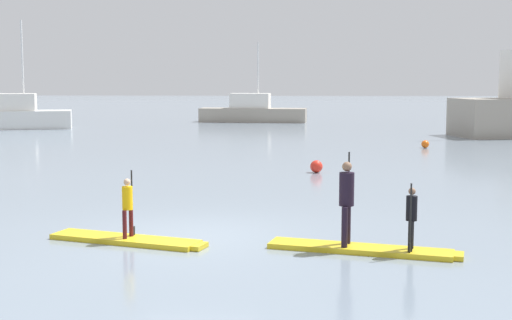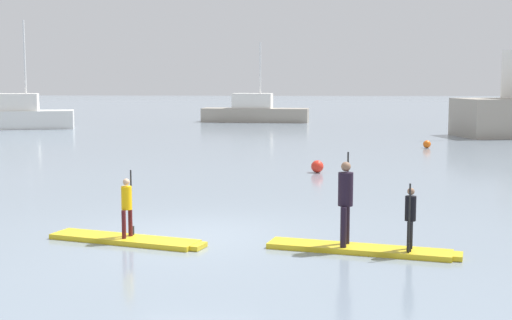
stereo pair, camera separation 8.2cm
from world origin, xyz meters
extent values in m
plane|color=gray|center=(0.00, 0.00, 0.00)|extent=(240.00, 240.00, 0.00)
cube|color=gold|center=(-1.32, -0.61, 0.05)|extent=(3.15, 1.57, 0.10)
cube|color=gold|center=(0.20, -1.09, 0.05)|extent=(0.37, 0.52, 0.09)
cylinder|color=#4C1419|center=(-1.21, -0.52, 0.38)|extent=(0.08, 0.08, 0.56)
cylinder|color=#4C1419|center=(-1.28, -0.75, 0.38)|extent=(0.08, 0.08, 0.56)
cylinder|color=#F2B20C|center=(-1.24, -0.63, 0.89)|extent=(0.26, 0.26, 0.46)
sphere|color=tan|center=(-1.24, -0.63, 1.20)|extent=(0.13, 0.13, 0.13)
cylinder|color=black|center=(-1.19, -0.47, 0.76)|extent=(0.03, 0.03, 1.32)
cube|color=black|center=(-1.19, -0.47, 0.19)|extent=(0.07, 0.14, 0.18)
cube|color=gold|center=(3.25, -1.13, 0.05)|extent=(3.47, 1.47, 0.10)
cube|color=gold|center=(4.95, -1.57, 0.05)|extent=(0.34, 0.49, 0.09)
cylinder|color=black|center=(3.04, -0.91, 0.48)|extent=(0.12, 0.12, 0.76)
cylinder|color=black|center=(2.96, -1.23, 0.48)|extent=(0.12, 0.12, 0.76)
cylinder|color=black|center=(3.00, -1.07, 1.17)|extent=(0.34, 0.34, 0.63)
sphere|color=#8C664C|center=(3.00, -1.07, 1.59)|extent=(0.18, 0.18, 0.18)
cylinder|color=black|center=(3.06, -0.87, 0.97)|extent=(0.03, 0.03, 1.75)
cube|color=black|center=(3.06, -0.87, 0.19)|extent=(0.06, 0.14, 0.18)
cylinder|color=black|center=(4.19, -1.25, 0.37)|extent=(0.08, 0.08, 0.55)
cylinder|color=black|center=(4.13, -1.48, 0.37)|extent=(0.08, 0.08, 0.55)
cylinder|color=black|center=(4.16, -1.37, 0.87)|extent=(0.25, 0.25, 0.45)
sphere|color=#8C664C|center=(4.16, -1.37, 1.19)|extent=(0.13, 0.13, 0.13)
cylinder|color=black|center=(4.12, -1.53, 0.73)|extent=(0.03, 0.03, 1.26)
cube|color=black|center=(4.12, -1.53, 0.19)|extent=(0.06, 0.14, 0.18)
cube|color=#9E9384|center=(-1.07, 38.45, 0.51)|extent=(8.02, 2.62, 1.03)
cube|color=white|center=(-1.27, 38.46, 1.58)|extent=(3.02, 1.86, 1.10)
cylinder|color=silver|center=(-0.70, 38.42, 4.01)|extent=(0.12, 0.12, 3.75)
cube|color=silver|center=(-16.20, 30.32, 0.58)|extent=(7.80, 4.09, 1.17)
cube|color=white|center=(-15.88, 30.41, 1.72)|extent=(2.84, 2.35, 1.10)
cylinder|color=silver|center=(-15.40, 30.55, 4.60)|extent=(0.12, 0.12, 4.67)
sphere|color=orange|center=(8.12, 19.04, 0.18)|extent=(0.36, 0.36, 0.36)
sphere|color=red|center=(2.78, 10.01, 0.21)|extent=(0.43, 0.43, 0.43)
camera|label=1|loc=(2.02, -14.14, 3.21)|focal=49.57mm
camera|label=2|loc=(2.11, -14.14, 3.21)|focal=49.57mm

